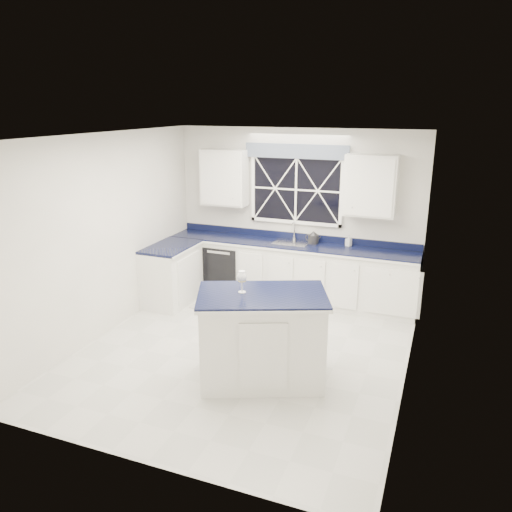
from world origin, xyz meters
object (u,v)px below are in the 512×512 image
at_px(island, 262,337).
at_px(soap_bottle, 349,241).
at_px(dishwasher, 227,267).
at_px(kettle, 313,238).
at_px(faucet, 294,231).
at_px(wine_glass, 242,278).

relative_size(island, soap_bottle, 9.56).
relative_size(dishwasher, kettle, 3.00).
height_order(kettle, soap_bottle, kettle).
xyz_separation_m(dishwasher, island, (1.56, -2.49, 0.12)).
relative_size(faucet, kettle, 1.10).
bearing_deg(kettle, soap_bottle, 24.04).
bearing_deg(wine_glass, dishwasher, 117.77).
relative_size(dishwasher, island, 0.50).
bearing_deg(dishwasher, soap_bottle, 4.99).
xyz_separation_m(dishwasher, wine_glass, (1.33, -2.53, 0.82)).
bearing_deg(kettle, dishwasher, -157.47).
height_order(island, wine_glass, wine_glass).
distance_m(faucet, soap_bottle, 0.89).
distance_m(kettle, wine_glass, 2.66).
bearing_deg(kettle, faucet, -175.17).
distance_m(faucet, wine_glass, 2.74).
relative_size(island, wine_glass, 6.57).
distance_m(island, kettle, 2.66).
bearing_deg(faucet, wine_glass, -85.12).
distance_m(wine_glass, soap_bottle, 2.79).
bearing_deg(island, kettle, 70.11).
height_order(island, kettle, kettle).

